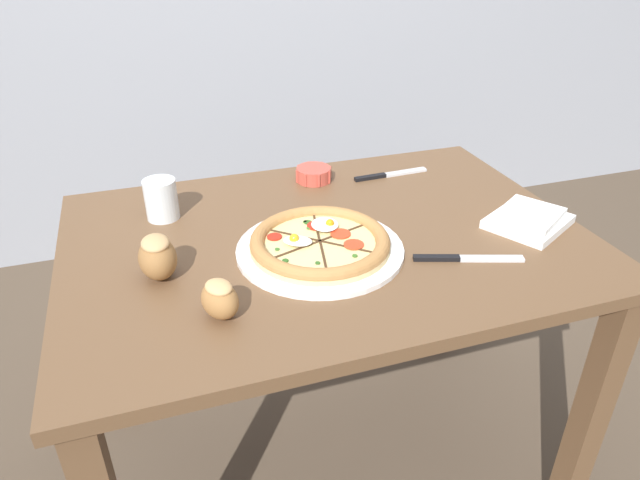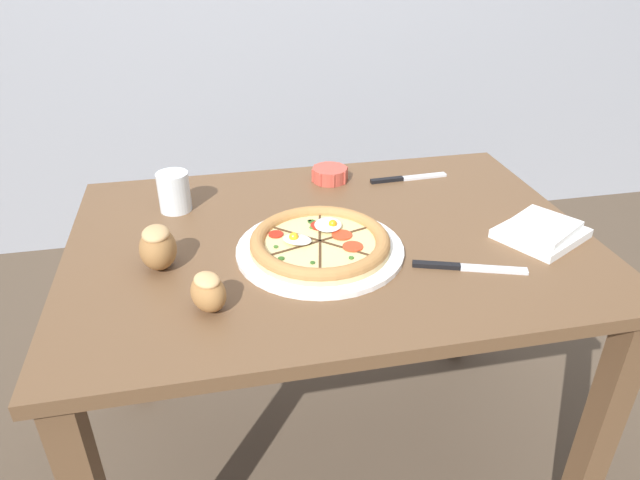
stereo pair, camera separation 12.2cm
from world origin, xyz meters
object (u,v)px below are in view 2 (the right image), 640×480
object	(u,v)px
dining_table	(330,277)
knife_spare	(408,178)
knife_main	(468,267)
bread_piece_near	(158,247)
bread_piece_mid	(208,291)
napkin_folded	(541,231)
pizza	(320,244)
ramekin_bowl	(330,174)
water_glass	(174,194)

from	to	relation	value
dining_table	knife_spare	xyz separation A→B (m)	(0.28, 0.27, 0.12)
knife_main	bread_piece_near	bearing A→B (deg)	-174.25
bread_piece_mid	knife_spare	xyz separation A→B (m)	(0.56, 0.49, -0.03)
dining_table	napkin_folded	distance (m)	0.49
pizza	knife_spare	size ratio (longest dim) A/B	1.65
dining_table	napkin_folded	xyz separation A→B (m)	(0.46, -0.10, 0.13)
bread_piece_near	knife_spare	xyz separation A→B (m)	(0.65, 0.32, -0.04)
dining_table	napkin_folded	bearing A→B (deg)	-12.62
napkin_folded	knife_spare	world-z (taller)	napkin_folded
ramekin_bowl	knife_main	world-z (taller)	ramekin_bowl
dining_table	ramekin_bowl	xyz separation A→B (m)	(0.06, 0.30, 0.13)
bread_piece_mid	water_glass	size ratio (longest dim) A/B	1.02
pizza	napkin_folded	xyz separation A→B (m)	(0.50, -0.04, -0.00)
knife_spare	water_glass	distance (m)	0.63
dining_table	ramekin_bowl	distance (m)	0.34
ramekin_bowl	knife_main	size ratio (longest dim) A/B	0.45
dining_table	bread_piece_near	bearing A→B (deg)	-171.72
bread_piece_near	bread_piece_mid	distance (m)	0.19
dining_table	water_glass	size ratio (longest dim) A/B	11.98
knife_main	napkin_folded	bearing A→B (deg)	41.25
ramekin_bowl	napkin_folded	distance (m)	0.57
knife_main	knife_spare	size ratio (longest dim) A/B	1.03
bread_piece_near	water_glass	size ratio (longest dim) A/B	1.06
pizza	knife_main	xyz separation A→B (m)	(0.28, -0.13, -0.02)
bread_piece_mid	knife_spare	distance (m)	0.74
bread_piece_near	knife_main	world-z (taller)	bread_piece_near
bread_piece_mid	water_glass	xyz separation A→B (m)	(-0.07, 0.43, 0.00)
dining_table	bread_piece_mid	bearing A→B (deg)	-141.45
dining_table	knife_spare	size ratio (longest dim) A/B	5.32
dining_table	pizza	size ratio (longest dim) A/B	3.23
ramekin_bowl	knife_spare	bearing A→B (deg)	-9.58
water_glass	knife_main	bearing A→B (deg)	-34.08
knife_spare	dining_table	bearing A→B (deg)	-138.85
ramekin_bowl	pizza	bearing A→B (deg)	-105.74
ramekin_bowl	bread_piece_near	distance (m)	0.57
knife_main	water_glass	xyz separation A→B (m)	(-0.59, 0.40, 0.04)
napkin_folded	bread_piece_mid	world-z (taller)	bread_piece_mid
ramekin_bowl	knife_spare	size ratio (longest dim) A/B	0.46
pizza	ramekin_bowl	distance (m)	0.38
knife_main	water_glass	distance (m)	0.72
ramekin_bowl	knife_spare	world-z (taller)	ramekin_bowl
pizza	bread_piece_mid	size ratio (longest dim) A/B	3.66
bread_piece_mid	dining_table	bearing A→B (deg)	38.55
bread_piece_near	water_glass	bearing A→B (deg)	83.64
dining_table	bread_piece_mid	size ratio (longest dim) A/B	11.80
water_glass	napkin_folded	bearing A→B (deg)	-20.93
pizza	napkin_folded	size ratio (longest dim) A/B	1.57
knife_spare	pizza	bearing A→B (deg)	-136.31
ramekin_bowl	knife_main	bearing A→B (deg)	-69.92
ramekin_bowl	knife_spare	distance (m)	0.22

